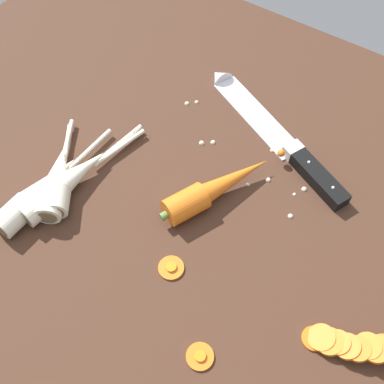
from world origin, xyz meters
The scene contains 12 objects.
ground_plane centered at (0.00, 0.00, -2.00)cm, with size 120.00×90.00×4.00cm, color #42281C.
chefs_knife centered at (3.58, 16.21, 0.65)cm, with size 33.04×17.29×4.18cm.
whole_carrot centered at (2.73, 0.11, 2.10)cm, with size 11.05×20.87×4.20cm.
parsnip_front centered at (-16.88, -11.48, 1.98)cm, with size 7.18×23.14×4.00cm.
parsnip_mid_left centered at (-18.02, -12.24, 1.98)cm, with size 12.20×17.66×4.00cm.
parsnip_mid_right centered at (-16.55, -11.70, 1.98)cm, with size 5.77×24.10×4.00cm.
parsnip_back centered at (-17.71, -11.78, 1.98)cm, with size 12.04×15.68×4.00cm.
parsnip_outer centered at (-18.74, -15.12, 1.98)cm, with size 4.36×23.69×4.00cm.
carrot_slice_stack centered at (29.17, -9.66, 1.46)cm, with size 11.79×6.55×3.98cm.
carrot_slice_stray_near centered at (14.04, -21.13, 0.36)cm, with size 3.54×3.54×0.70cm.
carrot_slice_stray_mid centered at (4.13, -13.36, 0.36)cm, with size 3.63×3.63×0.70cm.
mince_crumbs centered at (3.96, 9.68, 0.40)cm, with size 27.85×13.61×0.89cm.
Camera 1 is at (21.33, -33.75, 60.21)cm, focal length 43.62 mm.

